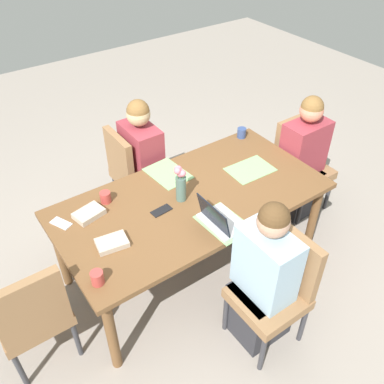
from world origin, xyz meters
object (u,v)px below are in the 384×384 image
object	(u,v)px
person_near_left_far	(263,282)
book_red_cover	(112,243)
coffee_mug_centre_left	(97,278)
flower_vase	(180,182)
book_blue_cover	(89,214)
chair_far_left_mid	(133,170)
person_far_left_mid	(143,168)
coffee_mug_near_right	(242,133)
person_head_right_left_near	(301,164)
laptop_near_left_far	(220,220)
chair_head_right_left_near	(299,160)
chair_head_left_right_near	(32,313)
phone_silver	(61,223)
dining_table	(192,205)
chair_near_left_far	(277,285)
phone_black	(161,210)
coffee_mug_near_left	(105,197)

from	to	relation	value
person_near_left_far	book_red_cover	xyz separation A→B (m)	(-0.74, 0.67, 0.24)
coffee_mug_centre_left	flower_vase	bearing A→B (deg)	23.24
book_blue_cover	book_red_cover	bearing A→B (deg)	-101.43
book_blue_cover	person_near_left_far	bearing A→B (deg)	-66.13
chair_far_left_mid	flower_vase	distance (m)	0.93
person_far_left_mid	book_blue_cover	size ratio (longest dim) A/B	5.97
chair_far_left_mid	coffee_mug_near_right	size ratio (longest dim) A/B	10.21
person_head_right_left_near	flower_vase	bearing A→B (deg)	179.94
laptop_near_left_far	book_red_cover	size ratio (longest dim) A/B	1.60
flower_vase	laptop_near_left_far	xyz separation A→B (m)	(0.07, -0.38, -0.11)
chair_head_right_left_near	person_head_right_left_near	world-z (taller)	person_head_right_left_near
chair_head_left_right_near	laptop_near_left_far	size ratio (longest dim) A/B	2.81
person_head_right_left_near	phone_silver	bearing A→B (deg)	173.13
person_near_left_far	book_blue_cover	world-z (taller)	person_near_left_far
dining_table	chair_far_left_mid	size ratio (longest dim) A/B	2.25
chair_head_right_left_near	chair_far_left_mid	bearing A→B (deg)	150.53
chair_far_left_mid	phone_silver	xyz separation A→B (m)	(-0.86, -0.58, 0.25)
person_far_left_mid	book_blue_cover	distance (m)	0.95
chair_near_left_far	coffee_mug_centre_left	bearing A→B (deg)	153.69
dining_table	book_blue_cover	xyz separation A→B (m)	(-0.71, 0.25, 0.09)
book_red_cover	laptop_near_left_far	bearing A→B (deg)	-10.99
flower_vase	coffee_mug_near_right	distance (m)	1.02
coffee_mug_centre_left	chair_head_right_left_near	bearing A→B (deg)	11.03
flower_vase	chair_far_left_mid	bearing A→B (deg)	87.64
chair_head_left_right_near	book_blue_cover	bearing A→B (deg)	31.00
chair_near_left_far	laptop_near_left_far	distance (m)	0.58
person_far_left_mid	coffee_mug_centre_left	bearing A→B (deg)	-129.80
laptop_near_left_far	phone_black	size ratio (longest dim) A/B	2.13
coffee_mug_near_left	chair_far_left_mid	bearing A→B (deg)	47.42
flower_vase	coffee_mug_centre_left	distance (m)	0.91
chair_head_left_right_near	phone_silver	world-z (taller)	chair_head_left_right_near
chair_head_left_right_near	dining_table	bearing A→B (deg)	4.57
dining_table	chair_head_right_left_near	bearing A→B (deg)	4.57
chair_head_left_right_near	phone_silver	size ratio (longest dim) A/B	6.00
chair_far_left_mid	coffee_mug_centre_left	bearing A→B (deg)	-126.08
chair_near_left_far	coffee_mug_near_right	xyz separation A→B (m)	(0.75, 1.27, 0.29)
chair_head_right_left_near	flower_vase	bearing A→B (deg)	-176.96
person_head_right_left_near	chair_near_left_far	distance (m)	1.42
chair_near_left_far	coffee_mug_near_left	bearing A→B (deg)	119.31
flower_vase	coffee_mug_near_left	world-z (taller)	flower_vase
phone_silver	chair_far_left_mid	bearing A→B (deg)	-80.65
chair_far_left_mid	laptop_near_left_far	distance (m)	1.25
chair_head_left_right_near	coffee_mug_centre_left	world-z (taller)	chair_head_left_right_near
coffee_mug_near_right	book_red_cover	xyz separation A→B (m)	(-1.56, -0.53, -0.02)
coffee_mug_near_right	phone_black	xyz separation A→B (m)	(-1.12, -0.43, -0.04)
chair_near_left_far	chair_head_right_left_near	bearing A→B (deg)	38.07
person_near_left_far	book_blue_cover	xyz separation A→B (m)	(-0.74, 1.02, 0.24)
person_far_left_mid	chair_near_left_far	bearing A→B (deg)	-87.32
person_far_left_mid	chair_head_left_right_near	world-z (taller)	person_far_left_mid
coffee_mug_near_left	dining_table	bearing A→B (deg)	-30.84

